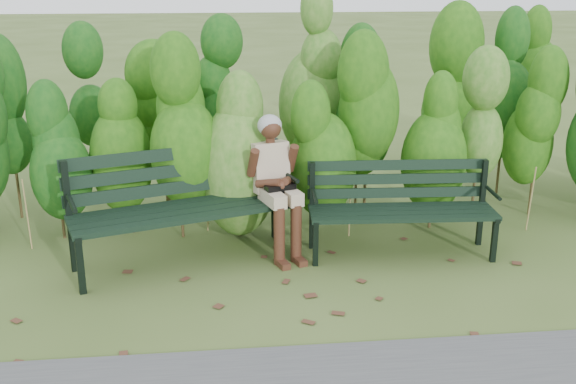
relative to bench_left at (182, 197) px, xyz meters
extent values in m
plane|color=#425723|center=(0.93, -0.74, -0.61)|extent=(80.00, 80.00, 0.00)
cylinder|color=#47381E|center=(-1.21, 0.56, -0.21)|extent=(0.03, 0.03, 0.80)
ellipsoid|color=#215712|center=(-1.21, 0.56, 0.43)|extent=(0.64, 0.64, 1.44)
cylinder|color=#47381E|center=(-0.60, 0.56, -0.21)|extent=(0.03, 0.03, 0.80)
ellipsoid|color=#215712|center=(-0.60, 0.56, 0.43)|extent=(0.64, 0.64, 1.44)
cylinder|color=#47381E|center=(0.02, 0.56, -0.21)|extent=(0.03, 0.03, 0.80)
ellipsoid|color=#215712|center=(0.02, 0.56, 0.43)|extent=(0.64, 0.64, 1.44)
cylinder|color=#47381E|center=(0.63, 0.56, -0.21)|extent=(0.03, 0.03, 0.80)
ellipsoid|color=#215712|center=(0.63, 0.56, 0.43)|extent=(0.64, 0.64, 1.44)
cylinder|color=#47381E|center=(1.24, 0.56, -0.21)|extent=(0.03, 0.03, 0.80)
ellipsoid|color=#215712|center=(1.24, 0.56, 0.43)|extent=(0.64, 0.64, 1.44)
cylinder|color=#47381E|center=(1.85, 0.56, -0.21)|extent=(0.03, 0.03, 0.80)
ellipsoid|color=#215712|center=(1.85, 0.56, 0.43)|extent=(0.64, 0.64, 1.44)
cylinder|color=#47381E|center=(2.46, 0.56, -0.21)|extent=(0.03, 0.03, 0.80)
ellipsoid|color=#215712|center=(2.46, 0.56, 0.43)|extent=(0.64, 0.64, 1.44)
cylinder|color=#47381E|center=(3.07, 0.56, -0.21)|extent=(0.03, 0.03, 0.80)
ellipsoid|color=#215712|center=(3.07, 0.56, 0.43)|extent=(0.64, 0.64, 1.44)
cylinder|color=#47381E|center=(3.69, 0.56, -0.21)|extent=(0.03, 0.03, 0.80)
ellipsoid|color=#215712|center=(3.69, 0.56, 0.43)|extent=(0.64, 0.64, 1.44)
cylinder|color=#47381E|center=(-1.75, 1.56, -0.06)|extent=(0.04, 0.04, 1.10)
ellipsoid|color=#104713|center=(-1.75, 1.56, 0.82)|extent=(0.70, 0.70, 1.98)
cylinder|color=#47381E|center=(-0.99, 1.56, -0.06)|extent=(0.04, 0.04, 1.10)
ellipsoid|color=#104713|center=(-0.99, 1.56, 0.82)|extent=(0.70, 0.70, 1.98)
cylinder|color=#47381E|center=(-0.22, 1.56, -0.06)|extent=(0.04, 0.04, 1.10)
ellipsoid|color=#104713|center=(-0.22, 1.56, 0.82)|extent=(0.70, 0.70, 1.98)
cylinder|color=#47381E|center=(0.55, 1.56, -0.06)|extent=(0.04, 0.04, 1.10)
ellipsoid|color=#104713|center=(0.55, 1.56, 0.82)|extent=(0.70, 0.70, 1.98)
cylinder|color=#47381E|center=(1.32, 1.56, -0.06)|extent=(0.04, 0.04, 1.10)
ellipsoid|color=#104713|center=(1.32, 1.56, 0.82)|extent=(0.70, 0.70, 1.98)
cylinder|color=#47381E|center=(2.09, 1.56, -0.06)|extent=(0.04, 0.04, 1.10)
ellipsoid|color=#104713|center=(2.09, 1.56, 0.82)|extent=(0.70, 0.70, 1.98)
cylinder|color=#47381E|center=(2.85, 1.56, -0.06)|extent=(0.04, 0.04, 1.10)
ellipsoid|color=#104713|center=(2.85, 1.56, 0.82)|extent=(0.70, 0.70, 1.98)
cylinder|color=#47381E|center=(3.62, 1.56, -0.06)|extent=(0.04, 0.04, 1.10)
ellipsoid|color=#104713|center=(3.62, 1.56, 0.82)|extent=(0.70, 0.70, 1.98)
cylinder|color=#47381E|center=(4.39, 1.56, -0.06)|extent=(0.04, 0.04, 1.10)
ellipsoid|color=#104713|center=(4.39, 1.56, 0.82)|extent=(0.70, 0.70, 1.98)
cube|color=brown|center=(0.47, -0.24, -0.60)|extent=(0.11, 0.11, 0.01)
cube|color=brown|center=(1.28, -0.47, -0.60)|extent=(0.10, 0.08, 0.01)
cube|color=brown|center=(0.42, -0.81, -0.60)|extent=(0.11, 0.11, 0.01)
cube|color=brown|center=(-0.31, -1.16, -0.60)|extent=(0.11, 0.11, 0.01)
cube|color=brown|center=(0.33, -1.92, -0.60)|extent=(0.11, 0.11, 0.01)
cube|color=brown|center=(2.76, -1.37, -0.60)|extent=(0.11, 0.10, 0.01)
cube|color=brown|center=(3.30, -0.69, -0.60)|extent=(0.08, 0.09, 0.01)
cube|color=brown|center=(0.18, -0.60, -0.60)|extent=(0.11, 0.09, 0.01)
cube|color=brown|center=(0.34, -0.45, -0.60)|extent=(0.08, 0.10, 0.01)
cube|color=brown|center=(1.57, -0.81, -0.60)|extent=(0.11, 0.11, 0.01)
cube|color=brown|center=(1.63, -0.46, -0.60)|extent=(0.10, 0.08, 0.01)
cube|color=brown|center=(0.45, 0.08, -0.60)|extent=(0.08, 0.10, 0.01)
cube|color=brown|center=(2.83, 0.08, -0.60)|extent=(0.11, 0.11, 0.01)
cube|color=brown|center=(0.41, -0.04, -0.60)|extent=(0.11, 0.11, 0.01)
cube|color=brown|center=(0.79, -1.01, -0.60)|extent=(0.10, 0.11, 0.01)
cube|color=brown|center=(0.22, -1.74, -0.60)|extent=(0.09, 0.11, 0.01)
cube|color=brown|center=(-0.56, -1.70, -0.60)|extent=(0.11, 0.10, 0.01)
cube|color=brown|center=(2.06, -0.99, -0.60)|extent=(0.10, 0.11, 0.01)
cube|color=brown|center=(1.04, -1.25, -0.60)|extent=(0.11, 0.11, 0.01)
cube|color=brown|center=(0.29, -0.39, -0.60)|extent=(0.09, 0.10, 0.01)
cube|color=brown|center=(1.50, -1.03, -0.60)|extent=(0.11, 0.11, 0.01)
cube|color=brown|center=(1.81, -1.89, -0.60)|extent=(0.10, 0.09, 0.01)
cube|color=brown|center=(-0.67, -0.83, -0.60)|extent=(0.11, 0.11, 0.01)
cube|color=brown|center=(-0.38, -0.89, -0.60)|extent=(0.09, 0.08, 0.01)
cube|color=brown|center=(1.22, -0.05, -0.60)|extent=(0.11, 0.11, 0.01)
cube|color=brown|center=(0.29, 0.10, -0.60)|extent=(0.11, 0.11, 0.01)
cube|color=brown|center=(-1.52, -0.49, -0.60)|extent=(0.07, 0.09, 0.01)
cube|color=brown|center=(0.51, -1.37, -0.60)|extent=(0.11, 0.11, 0.01)
cube|color=brown|center=(1.34, -1.45, -0.60)|extent=(0.10, 0.08, 0.01)
cube|color=brown|center=(0.93, -1.40, -0.60)|extent=(0.10, 0.08, 0.01)
cube|color=black|center=(0.11, -0.32, -0.09)|extent=(1.99, 0.76, 0.05)
cube|color=black|center=(0.06, -0.19, -0.09)|extent=(1.99, 0.76, 0.05)
cube|color=black|center=(0.02, -0.05, -0.09)|extent=(1.99, 0.76, 0.05)
cube|color=black|center=(-0.03, 0.08, -0.09)|extent=(1.99, 0.76, 0.05)
cube|color=black|center=(-0.06, 0.18, 0.03)|extent=(1.97, 0.70, 0.12)
cube|color=black|center=(-0.07, 0.20, 0.19)|extent=(1.97, 0.70, 0.12)
cube|color=black|center=(-0.07, 0.22, 0.35)|extent=(1.97, 0.70, 0.12)
cube|color=black|center=(-0.82, -0.64, -0.35)|extent=(0.07, 0.07, 0.51)
cube|color=black|center=(-0.98, -0.18, -0.09)|extent=(0.07, 0.07, 1.03)
cube|color=black|center=(-0.89, -0.43, -0.11)|extent=(0.23, 0.56, 0.05)
cylinder|color=black|center=(-0.88, -0.48, 0.14)|extent=(0.17, 0.42, 0.04)
cube|color=black|center=(1.04, -0.03, -0.35)|extent=(0.07, 0.07, 0.51)
cube|color=black|center=(0.89, 0.44, -0.09)|extent=(0.07, 0.07, 1.03)
cube|color=black|center=(0.97, 0.19, -0.11)|extent=(0.23, 0.56, 0.05)
cylinder|color=black|center=(0.99, 0.13, 0.14)|extent=(0.17, 0.42, 0.04)
cube|color=black|center=(2.02, -0.33, -0.17)|extent=(1.73, 0.20, 0.04)
cube|color=black|center=(2.03, -0.21, -0.17)|extent=(1.73, 0.20, 0.04)
cube|color=black|center=(2.03, -0.09, -0.17)|extent=(1.73, 0.20, 0.04)
cube|color=black|center=(2.04, 0.03, -0.17)|extent=(1.73, 0.20, 0.04)
cube|color=black|center=(2.05, 0.12, -0.07)|extent=(1.73, 0.15, 0.10)
cube|color=black|center=(2.05, 0.14, 0.07)|extent=(1.73, 0.15, 0.10)
cube|color=black|center=(2.05, 0.15, 0.20)|extent=(1.73, 0.15, 0.10)
cube|color=black|center=(1.20, -0.29, -0.39)|extent=(0.05, 0.05, 0.43)
cube|color=black|center=(1.22, 0.12, -0.17)|extent=(0.05, 0.05, 0.86)
cube|color=black|center=(1.21, -0.10, -0.19)|extent=(0.07, 0.48, 0.04)
cylinder|color=black|center=(1.20, -0.15, 0.02)|extent=(0.05, 0.36, 0.03)
cube|color=black|center=(2.85, -0.38, -0.39)|extent=(0.05, 0.05, 0.43)
cube|color=black|center=(2.87, 0.03, -0.17)|extent=(0.05, 0.05, 0.86)
cube|color=black|center=(2.86, -0.19, -0.19)|extent=(0.07, 0.48, 0.04)
cylinder|color=black|center=(2.85, -0.24, 0.02)|extent=(0.05, 0.36, 0.03)
cube|color=tan|center=(0.82, -0.07, -0.01)|extent=(0.25, 0.42, 0.12)
cube|color=tan|center=(0.98, -0.02, -0.01)|extent=(0.25, 0.42, 0.12)
cylinder|color=#472517|center=(0.87, -0.22, -0.33)|extent=(0.13, 0.13, 0.55)
cylinder|color=#472517|center=(1.03, -0.17, -0.33)|extent=(0.13, 0.13, 0.55)
cube|color=#472517|center=(0.89, -0.29, -0.58)|extent=(0.14, 0.20, 0.06)
cube|color=#472517|center=(1.06, -0.24, -0.58)|extent=(0.14, 0.20, 0.06)
cube|color=tan|center=(0.82, 0.20, 0.21)|extent=(0.39, 0.33, 0.49)
cylinder|color=#472517|center=(0.83, 0.18, 0.46)|extent=(0.08, 0.08, 0.09)
sphere|color=#472517|center=(0.83, 0.17, 0.58)|extent=(0.20, 0.20, 0.20)
ellipsoid|color=gray|center=(0.82, 0.19, 0.61)|extent=(0.23, 0.22, 0.20)
cylinder|color=#472517|center=(0.66, 0.06, 0.29)|extent=(0.14, 0.21, 0.29)
cylinder|color=#472517|center=(1.03, 0.19, 0.29)|extent=(0.14, 0.21, 0.29)
cylinder|color=#472517|center=(0.79, -0.02, 0.11)|extent=(0.25, 0.20, 0.12)
cylinder|color=#472517|center=(0.98, 0.04, 0.11)|extent=(0.16, 0.26, 0.12)
sphere|color=#472517|center=(0.90, -0.04, 0.10)|extent=(0.10, 0.10, 0.10)
cube|color=black|center=(0.90, -0.04, 0.03)|extent=(0.30, 0.19, 0.15)
camera|label=1|loc=(0.34, -5.89, 1.97)|focal=42.00mm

